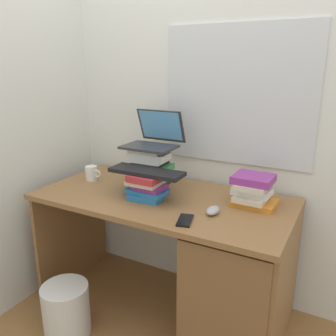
% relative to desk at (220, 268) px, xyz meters
% --- Properties ---
extents(ground_plane, '(6.00, 6.00, 0.00)m').
position_rel_desk_xyz_m(ground_plane, '(-0.37, 0.03, -0.41)').
color(ground_plane, olive).
extents(wall_back, '(6.00, 0.06, 2.60)m').
position_rel_desk_xyz_m(wall_back, '(-0.37, 0.43, 0.89)').
color(wall_back, silver).
rests_on(wall_back, ground).
extents(wall_left, '(0.05, 6.00, 2.60)m').
position_rel_desk_xyz_m(wall_left, '(-1.24, 0.03, 0.89)').
color(wall_left, silver).
rests_on(wall_left, ground).
extents(desk, '(1.45, 0.71, 0.75)m').
position_rel_desk_xyz_m(desk, '(0.00, 0.00, 0.00)').
color(desk, olive).
rests_on(desk, ground).
extents(book_stack_tall, '(0.24, 0.20, 0.25)m').
position_rel_desk_xyz_m(book_stack_tall, '(-0.50, 0.10, 0.47)').
color(book_stack_tall, '#8C338C').
rests_on(book_stack_tall, desk).
extents(book_stack_keyboard_riser, '(0.23, 0.19, 0.15)m').
position_rel_desk_xyz_m(book_stack_keyboard_riser, '(-0.43, -0.05, 0.42)').
color(book_stack_keyboard_riser, '#2672B2').
rests_on(book_stack_keyboard_riser, desk).
extents(book_stack_side, '(0.24, 0.20, 0.16)m').
position_rel_desk_xyz_m(book_stack_side, '(0.11, 0.15, 0.42)').
color(book_stack_side, orange).
rests_on(book_stack_side, desk).
extents(laptop, '(0.30, 0.29, 0.21)m').
position_rel_desk_xyz_m(laptop, '(-0.50, 0.16, 0.65)').
color(laptop, '#2D2D33').
rests_on(laptop, book_stack_tall).
extents(keyboard, '(0.42, 0.15, 0.02)m').
position_rel_desk_xyz_m(keyboard, '(-0.43, -0.05, 0.50)').
color(keyboard, black).
rests_on(keyboard, book_stack_keyboard_riser).
extents(computer_mouse, '(0.06, 0.10, 0.04)m').
position_rel_desk_xyz_m(computer_mouse, '(-0.03, -0.06, 0.36)').
color(computer_mouse, '#A5A8AD').
rests_on(computer_mouse, desk).
extents(mug, '(0.11, 0.08, 0.09)m').
position_rel_desk_xyz_m(mug, '(-0.92, 0.07, 0.39)').
color(mug, white).
rests_on(mug, desk).
extents(cell_phone, '(0.10, 0.15, 0.01)m').
position_rel_desk_xyz_m(cell_phone, '(-0.12, -0.21, 0.35)').
color(cell_phone, black).
rests_on(cell_phone, desk).
extents(wastebasket, '(0.26, 0.26, 0.30)m').
position_rel_desk_xyz_m(wastebasket, '(-0.75, -0.41, -0.26)').
color(wastebasket, silver).
rests_on(wastebasket, ground).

